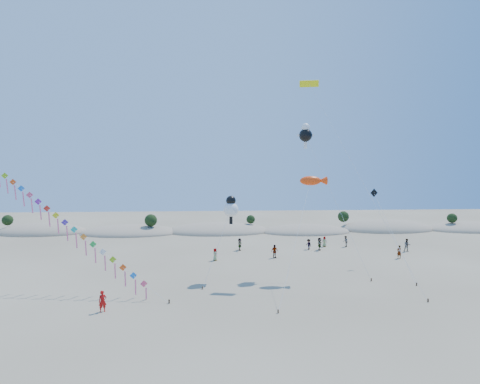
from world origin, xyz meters
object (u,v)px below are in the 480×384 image
kite_train (26,193)px  flyer_foreground (103,301)px  parafoil_kite (311,88)px  fish_kite (313,181)px

kite_train → flyer_foreground: (9.76, -8.64, -8.44)m
parafoil_kite → flyer_foreground: parafoil_kite is taller
kite_train → fish_kite: bearing=2.5°
kite_train → flyer_foreground: kite_train is taller
fish_kite → kite_train: bearing=-177.5°
parafoil_kite → kite_train: bearing=-172.6°
flyer_foreground → parafoil_kite: bearing=5.0°
parafoil_kite → fish_kite: bearing=-96.3°
fish_kite → flyer_foreground: (-20.11, -9.94, -9.58)m
kite_train → parafoil_kite: 32.57m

